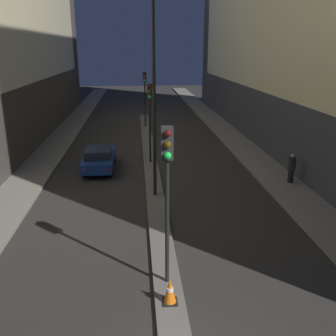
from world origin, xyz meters
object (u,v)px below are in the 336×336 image
object	(u,v)px
traffic_light_near	(167,172)
car_left_lane	(99,158)
traffic_light_mid	(150,105)
street_lamp	(154,67)
traffic_light_far	(145,87)
pedestrian_on_right_sidewalk	(292,168)
traffic_cone_near	(170,291)

from	to	relation	value
traffic_light_near	car_left_lane	distance (m)	12.21
traffic_light_near	traffic_light_mid	xyz separation A→B (m)	(0.00, 12.39, 0.00)
traffic_light_mid	street_lamp	world-z (taller)	street_lamp
traffic_light_near	street_lamp	distance (m)	7.41
traffic_light_far	pedestrian_on_right_sidewalk	world-z (taller)	traffic_light_far
traffic_light_mid	traffic_cone_near	distance (m)	13.71
traffic_light_near	traffic_cone_near	xyz separation A→B (m)	(-0.01, -0.96, -3.10)
traffic_cone_near	car_left_lane	world-z (taller)	car_left_lane
traffic_light_near	traffic_light_far	bearing A→B (deg)	90.00
traffic_light_far	street_lamp	bearing A→B (deg)	-90.00
traffic_light_mid	traffic_light_near	bearing A→B (deg)	-90.00
traffic_light_mid	street_lamp	bearing A→B (deg)	-90.00
traffic_light_far	car_left_lane	distance (m)	12.57
traffic_light_near	pedestrian_on_right_sidewalk	world-z (taller)	traffic_light_near
traffic_light_mid	car_left_lane	world-z (taller)	traffic_light_mid
street_lamp	traffic_cone_near	size ratio (longest dim) A/B	12.62
traffic_light_far	traffic_cone_near	world-z (taller)	traffic_light_far
traffic_light_far	pedestrian_on_right_sidewalk	bearing A→B (deg)	-65.16
traffic_light_far	car_left_lane	world-z (taller)	traffic_light_far
street_lamp	traffic_light_near	bearing A→B (deg)	-90.00
traffic_light_far	traffic_cone_near	distance (m)	24.50
traffic_light_near	car_left_lane	size ratio (longest dim) A/B	1.10
traffic_light_mid	pedestrian_on_right_sidewalk	world-z (taller)	traffic_light_mid
traffic_cone_near	car_left_lane	distance (m)	12.80
traffic_light_near	traffic_light_mid	size ratio (longest dim) A/B	1.00
traffic_light_mid	pedestrian_on_right_sidewalk	distance (m)	8.72
traffic_light_near	pedestrian_on_right_sidewalk	bearing A→B (deg)	48.61
traffic_light_far	pedestrian_on_right_sidewalk	size ratio (longest dim) A/B	3.10
traffic_cone_near	traffic_light_near	bearing A→B (deg)	89.60
traffic_light_near	traffic_light_mid	distance (m)	12.39
car_left_lane	traffic_light_near	bearing A→B (deg)	-75.29
street_lamp	traffic_cone_near	distance (m)	9.70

